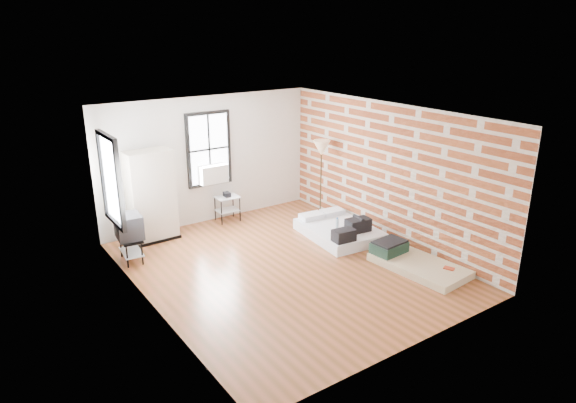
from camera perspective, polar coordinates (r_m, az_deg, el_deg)
ground at (r=9.48m, az=-0.22°, el=-7.33°), size 6.00×6.00×0.00m
room_shell at (r=9.26m, az=-0.33°, el=3.54°), size 5.02×6.02×2.80m
mattress_main at (r=10.80m, az=5.75°, el=-3.16°), size 1.43×1.83×0.55m
mattress_bare at (r=9.73m, az=13.59°, el=-6.44°), size 1.04×1.79×0.37m
wardrobe at (r=10.72m, az=-14.97°, el=0.57°), size 0.96×0.57×1.88m
side_table at (r=11.59m, az=-6.77°, el=-0.00°), size 0.53×0.44×0.68m
floor_lamp at (r=11.48m, az=3.74°, el=5.56°), size 0.38×0.38×1.80m
tv_stand at (r=9.93m, az=-17.23°, el=-2.87°), size 0.51×0.68×0.92m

